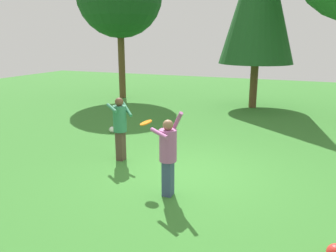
{
  "coord_description": "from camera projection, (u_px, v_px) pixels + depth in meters",
  "views": [
    {
      "loc": [
        2.36,
        -6.82,
        3.05
      ],
      "look_at": [
        -0.58,
        0.27,
        1.05
      ],
      "focal_mm": 35.97,
      "sensor_mm": 36.0,
      "label": 1
    }
  ],
  "objects": [
    {
      "name": "ground_plane",
      "position": [
        187.0,
        175.0,
        7.74
      ],
      "size": [
        40.0,
        40.0,
        0.0
      ],
      "primitive_type": "plane",
      "color": "#387A2D"
    },
    {
      "name": "person_thrower",
      "position": [
        168.0,
        151.0,
        6.53
      ],
      "size": [
        0.65,
        0.65,
        1.72
      ],
      "rotation": [
        0.0,
        0.0,
        2.55
      ],
      "color": "#38476B",
      "rests_on": "ground_plane"
    },
    {
      "name": "person_catcher",
      "position": [
        120.0,
        124.0,
        8.49
      ],
      "size": [
        0.73,
        0.72,
        1.63
      ],
      "rotation": [
        0.0,
        0.0,
        -0.67
      ],
      "color": "#4C382D",
      "rests_on": "ground_plane"
    },
    {
      "name": "frisbee",
      "position": [
        146.0,
        123.0,
        7.11
      ],
      "size": [
        0.35,
        0.36,
        0.12
      ],
      "color": "orange"
    },
    {
      "name": "ball_white",
      "position": [
        112.0,
        130.0,
        11.21
      ],
      "size": [
        0.21,
        0.21,
        0.21
      ],
      "primitive_type": "sphere",
      "color": "white",
      "rests_on": "ground_plane"
    }
  ]
}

